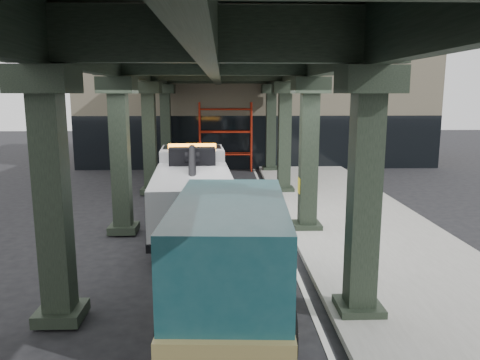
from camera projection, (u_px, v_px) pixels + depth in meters
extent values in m
plane|color=black|center=(229.00, 253.00, 13.42)|extent=(90.00, 90.00, 0.00)
cube|color=gray|center=(363.00, 229.00, 15.53)|extent=(5.00, 40.00, 0.15)
cube|color=silver|center=(279.00, 232.00, 15.44)|extent=(0.12, 38.00, 0.01)
cube|color=black|center=(364.00, 197.00, 9.12)|extent=(0.55, 0.55, 5.00)
cube|color=black|center=(370.00, 80.00, 8.71)|extent=(1.10, 1.10, 0.50)
cube|color=black|center=(358.00, 308.00, 9.55)|extent=(0.90, 0.90, 0.24)
cube|color=black|center=(309.00, 157.00, 15.02)|extent=(0.55, 0.55, 5.00)
cube|color=black|center=(310.00, 85.00, 14.61)|extent=(1.10, 1.10, 0.50)
cube|color=black|center=(307.00, 226.00, 15.44)|extent=(0.90, 0.90, 0.24)
cube|color=black|center=(284.00, 139.00, 20.91)|extent=(0.55, 0.55, 5.00)
cube|color=black|center=(285.00, 88.00, 20.50)|extent=(1.10, 1.10, 0.50)
cube|color=black|center=(284.00, 190.00, 21.34)|extent=(0.90, 0.90, 0.24)
cube|color=black|center=(271.00, 129.00, 26.81)|extent=(0.55, 0.55, 5.00)
cube|color=black|center=(271.00, 89.00, 26.40)|extent=(1.10, 1.10, 0.50)
cube|color=black|center=(270.00, 169.00, 27.23)|extent=(0.90, 0.90, 0.24)
cube|color=black|center=(53.00, 200.00, 8.91)|extent=(0.55, 0.55, 5.00)
cube|color=black|center=(44.00, 79.00, 8.50)|extent=(1.10, 1.10, 0.50)
cube|color=black|center=(61.00, 313.00, 9.33)|extent=(0.90, 0.90, 0.24)
cube|color=black|center=(121.00, 158.00, 14.81)|extent=(0.55, 0.55, 5.00)
cube|color=black|center=(117.00, 85.00, 14.40)|extent=(1.10, 1.10, 0.50)
cube|color=black|center=(124.00, 228.00, 15.23)|extent=(0.90, 0.90, 0.24)
cube|color=black|center=(150.00, 139.00, 20.70)|extent=(0.55, 0.55, 5.00)
cube|color=black|center=(148.00, 88.00, 20.29)|extent=(1.10, 1.10, 0.50)
cube|color=black|center=(151.00, 190.00, 21.12)|extent=(0.90, 0.90, 0.24)
cube|color=black|center=(166.00, 129.00, 26.60)|extent=(0.55, 0.55, 5.00)
cube|color=black|center=(165.00, 89.00, 26.19)|extent=(1.10, 1.10, 0.50)
cube|color=black|center=(167.00, 169.00, 27.02)|extent=(0.90, 0.90, 0.24)
cube|color=black|center=(311.00, 59.00, 14.46)|extent=(0.35, 32.00, 1.10)
cube|color=black|center=(116.00, 58.00, 14.25)|extent=(0.35, 32.00, 1.10)
cube|color=black|center=(214.00, 59.00, 14.36)|extent=(0.35, 32.00, 1.10)
cube|color=black|center=(214.00, 35.00, 14.23)|extent=(7.40, 32.00, 0.30)
cube|color=#C6B793|center=(254.00, 101.00, 32.41)|extent=(22.00, 10.00, 8.00)
cylinder|color=#AD200D|center=(200.00, 136.00, 27.64)|extent=(0.08, 0.08, 4.00)
cylinder|color=#AD200D|center=(200.00, 138.00, 26.85)|extent=(0.08, 0.08, 4.00)
cylinder|color=#AD200D|center=(251.00, 136.00, 27.75)|extent=(0.08, 0.08, 4.00)
cylinder|color=#AD200D|center=(252.00, 137.00, 26.96)|extent=(0.08, 0.08, 4.00)
cylinder|color=#AD200D|center=(226.00, 153.00, 27.88)|extent=(3.00, 0.08, 0.08)
cylinder|color=#AD200D|center=(226.00, 131.00, 27.64)|extent=(3.00, 0.08, 0.08)
cylinder|color=#AD200D|center=(225.00, 109.00, 27.40)|extent=(3.00, 0.08, 0.08)
cube|color=black|center=(193.00, 208.00, 15.71)|extent=(1.47, 7.54, 0.25)
cube|color=silver|center=(193.00, 171.00, 18.04)|extent=(2.49, 2.54, 1.80)
cube|color=silver|center=(193.00, 179.00, 19.16)|extent=(2.39, 0.85, 0.90)
cube|color=black|center=(192.00, 157.00, 18.20)|extent=(2.28, 1.43, 0.85)
cube|color=silver|center=(193.00, 197.00, 14.46)|extent=(2.71, 5.14, 1.40)
cube|color=orange|center=(192.00, 146.00, 17.66)|extent=(1.81, 0.39, 0.16)
cube|color=black|center=(192.00, 156.00, 16.24)|extent=(1.63, 0.70, 0.60)
cylinder|color=black|center=(192.00, 172.00, 14.52)|extent=(0.46, 3.50, 1.34)
cube|color=black|center=(193.00, 256.00, 12.15)|extent=(0.39, 1.41, 0.18)
cube|color=black|center=(194.00, 267.00, 11.48)|extent=(1.61, 0.35, 0.18)
cylinder|color=black|center=(165.00, 195.00, 18.41)|extent=(0.42, 1.12, 1.10)
cylinder|color=silver|center=(165.00, 195.00, 18.41)|extent=(0.43, 0.63, 0.60)
cylinder|color=black|center=(221.00, 194.00, 18.63)|extent=(0.42, 1.12, 1.10)
cylinder|color=silver|center=(221.00, 194.00, 18.63)|extent=(0.43, 0.63, 0.60)
cylinder|color=black|center=(159.00, 217.00, 15.19)|extent=(0.42, 1.12, 1.10)
cylinder|color=silver|center=(159.00, 217.00, 15.19)|extent=(0.43, 0.63, 0.60)
cylinder|color=black|center=(227.00, 215.00, 15.40)|extent=(0.42, 1.12, 1.10)
cylinder|color=silver|center=(227.00, 215.00, 15.40)|extent=(0.43, 0.63, 0.60)
cylinder|color=black|center=(156.00, 228.00, 13.91)|extent=(0.42, 1.12, 1.10)
cylinder|color=silver|center=(156.00, 228.00, 13.91)|extent=(0.43, 0.63, 0.60)
cylinder|color=black|center=(230.00, 226.00, 14.13)|extent=(0.42, 1.12, 1.10)
cylinder|color=silver|center=(230.00, 226.00, 14.13)|extent=(0.43, 0.63, 0.60)
cube|color=#123B40|center=(234.00, 229.00, 12.28)|extent=(2.19, 1.25, 0.93)
cube|color=#123B40|center=(230.00, 250.00, 9.40)|extent=(2.43, 4.78, 2.03)
cube|color=olive|center=(231.00, 281.00, 9.96)|extent=(2.53, 5.93, 0.36)
cube|color=black|center=(234.00, 202.00, 11.72)|extent=(2.05, 0.55, 0.87)
cube|color=black|center=(231.00, 221.00, 9.61)|extent=(2.41, 3.85, 0.57)
cube|color=silver|center=(235.00, 238.00, 12.90)|extent=(2.08, 0.24, 0.31)
cylinder|color=black|center=(195.00, 250.00, 12.35)|extent=(0.34, 0.89, 0.87)
cylinder|color=silver|center=(195.00, 250.00, 12.35)|extent=(0.36, 0.50, 0.48)
cylinder|color=black|center=(274.00, 250.00, 12.31)|extent=(0.34, 0.89, 0.87)
cylinder|color=silver|center=(274.00, 250.00, 12.31)|extent=(0.36, 0.50, 0.48)
cylinder|color=black|center=(167.00, 333.00, 8.06)|extent=(0.34, 0.89, 0.87)
cylinder|color=silver|center=(167.00, 333.00, 8.06)|extent=(0.36, 0.50, 0.48)
cylinder|color=black|center=(287.00, 334.00, 8.03)|extent=(0.34, 0.89, 0.87)
cylinder|color=silver|center=(287.00, 334.00, 8.03)|extent=(0.36, 0.50, 0.48)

